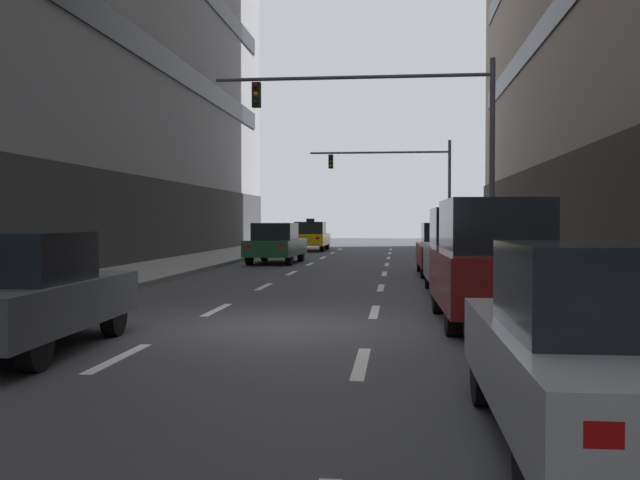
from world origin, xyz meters
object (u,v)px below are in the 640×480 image
(car_driving_0, at_px, (276,243))
(car_parked_0, at_px, (611,350))
(traffic_signal_0, at_px, (408,125))
(car_parked_1, at_px, (493,262))
(taxi_driving_1, at_px, (311,236))
(car_parked_2, at_px, (465,251))
(traffic_signal_1, at_px, (407,176))
(car_driving_2, at_px, (21,293))
(car_parked_3, at_px, (448,249))

(car_driving_0, distance_m, car_parked_0, 24.59)
(traffic_signal_0, bearing_deg, car_parked_1, -83.74)
(taxi_driving_1, distance_m, car_parked_2, 25.05)
(car_parked_1, bearing_deg, traffic_signal_0, 96.26)
(car_driving_0, relative_size, car_parked_0, 1.06)
(car_parked_1, relative_size, car_parked_2, 1.04)
(car_driving_0, relative_size, car_parked_2, 1.05)
(car_parked_1, bearing_deg, traffic_signal_1, 91.98)
(taxi_driving_1, xyz_separation_m, traffic_signal_1, (5.57, 2.18, 3.63))
(car_driving_2, bearing_deg, car_parked_0, -28.09)
(car_driving_0, xyz_separation_m, car_parked_3, (6.60, -5.94, 0.02))
(car_parked_2, relative_size, traffic_signal_1, 0.50)
(car_driving_2, xyz_separation_m, traffic_signal_1, (5.51, 34.64, 3.68))
(car_driving_2, bearing_deg, car_parked_3, 65.12)
(car_parked_2, bearing_deg, car_parked_0, -90.00)
(car_driving_0, distance_m, taxi_driving_1, 12.29)
(car_parked_2, xyz_separation_m, traffic_signal_1, (-1.08, 26.34, 3.44))
(car_driving_2, distance_m, car_parked_2, 10.61)
(car_parked_0, bearing_deg, car_parked_2, 90.00)
(car_parked_2, height_order, traffic_signal_1, traffic_signal_1)
(taxi_driving_1, bearing_deg, traffic_signal_1, 21.42)
(car_parked_3, bearing_deg, traffic_signal_0, 151.43)
(car_parked_0, bearing_deg, traffic_signal_1, 91.63)
(car_driving_0, distance_m, car_parked_2, 13.58)
(car_driving_0, height_order, traffic_signal_0, traffic_signal_0)
(car_driving_0, height_order, car_parked_3, car_parked_3)
(car_parked_1, xyz_separation_m, car_parked_3, (0.00, 10.92, -0.22))
(car_parked_3, bearing_deg, car_parked_2, -90.01)
(taxi_driving_1, height_order, car_parked_3, taxi_driving_1)
(car_parked_1, distance_m, traffic_signal_1, 31.53)
(car_parked_1, bearing_deg, car_parked_2, 90.00)
(car_driving_0, relative_size, car_driving_2, 1.03)
(car_driving_2, bearing_deg, traffic_signal_0, 70.37)
(taxi_driving_1, xyz_separation_m, car_driving_2, (0.05, -32.46, -0.04))
(car_parked_1, distance_m, car_parked_2, 4.99)
(car_driving_0, bearing_deg, car_parked_1, -68.62)
(traffic_signal_0, relative_size, traffic_signal_1, 1.09)
(car_parked_0, distance_m, car_parked_3, 17.76)
(car_parked_0, bearing_deg, car_parked_1, 90.00)
(car_driving_2, xyz_separation_m, car_parked_3, (6.60, 14.23, 0.04))
(car_parked_1, distance_m, traffic_signal_0, 12.30)
(traffic_signal_0, bearing_deg, taxi_driving_1, 107.05)
(car_parked_1, distance_m, car_parked_3, 10.92)
(traffic_signal_0, bearing_deg, traffic_signal_1, 89.45)
(car_parked_3, height_order, traffic_signal_1, traffic_signal_1)
(taxi_driving_1, relative_size, car_parked_1, 1.02)
(car_driving_0, bearing_deg, traffic_signal_1, 69.15)
(car_driving_2, bearing_deg, traffic_signal_1, 80.96)
(car_parked_0, bearing_deg, car_parked_3, 90.00)
(car_parked_0, relative_size, traffic_signal_1, 0.50)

